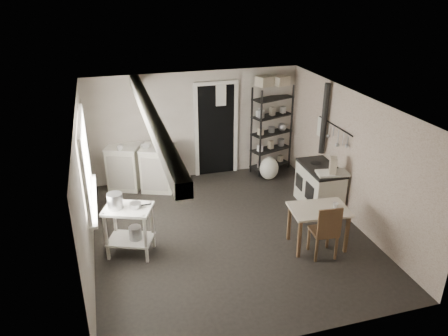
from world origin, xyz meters
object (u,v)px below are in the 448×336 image
object	(u,v)px
stove	(319,185)
chair	(324,228)
stockpot	(115,201)
base_cabinets	(142,167)
prep_table	(130,231)
shelf_rack	(271,130)
flour_sack	(269,169)
work_table	(318,225)

from	to	relation	value
stove	chair	world-z (taller)	chair
stockpot	base_cabinets	size ratio (longest dim) A/B	0.18
prep_table	shelf_rack	size ratio (longest dim) A/B	0.43
flour_sack	shelf_rack	bearing A→B (deg)	66.01
chair	flour_sack	xyz separation A→B (m)	(0.22, 2.86, -0.24)
chair	flour_sack	size ratio (longest dim) A/B	1.86
shelf_rack	stove	size ratio (longest dim) A/B	1.85
shelf_rack	chair	distance (m)	3.38
stockpot	stove	world-z (taller)	stockpot
stockpot	chair	world-z (taller)	stockpot
prep_table	chair	world-z (taller)	chair
prep_table	chair	distance (m)	3.03
shelf_rack	base_cabinets	bearing A→B (deg)	163.73
prep_table	work_table	bearing A→B (deg)	-11.97
shelf_rack	prep_table	bearing A→B (deg)	-162.48
prep_table	work_table	distance (m)	3.00
stockpot	base_cabinets	distance (m)	2.40
work_table	chair	bearing A→B (deg)	-97.60
base_cabinets	stove	world-z (taller)	base_cabinets
work_table	chair	distance (m)	0.28
work_table	stockpot	bearing A→B (deg)	167.85
base_cabinets	work_table	size ratio (longest dim) A/B	1.54
prep_table	work_table	xyz separation A→B (m)	(2.93, -0.62, -0.02)
prep_table	stockpot	xyz separation A→B (m)	(-0.17, 0.05, 0.54)
base_cabinets	flour_sack	size ratio (longest dim) A/B	2.82
prep_table	shelf_rack	xyz separation A→B (m)	(3.33, 2.44, 0.55)
stockpot	flour_sack	size ratio (longest dim) A/B	0.51
stove	flour_sack	size ratio (longest dim) A/B	2.10
base_cabinets	shelf_rack	size ratio (longest dim) A/B	0.73
stockpot	work_table	world-z (taller)	stockpot
shelf_rack	stove	world-z (taller)	shelf_rack
chair	flour_sack	bearing A→B (deg)	90.88
shelf_rack	chair	size ratio (longest dim) A/B	2.09
shelf_rack	work_table	size ratio (longest dim) A/B	2.12
shelf_rack	work_table	distance (m)	3.14
stockpot	work_table	size ratio (longest dim) A/B	0.28
stockpot	chair	distance (m)	3.24
stockpot	base_cabinets	world-z (taller)	stockpot
stove	work_table	bearing A→B (deg)	-116.61
chair	shelf_rack	bearing A→B (deg)	87.99
prep_table	stove	xyz separation A→B (m)	(3.58, 0.58, 0.04)
stove	shelf_rack	bearing A→B (deg)	99.54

